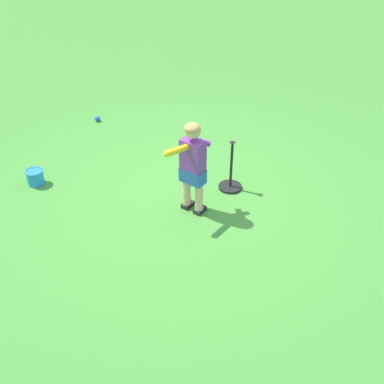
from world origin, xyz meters
name	(u,v)px	position (x,y,z in m)	size (l,w,h in m)	color
ground_plane	(182,192)	(0.00, 0.00, 0.00)	(40.00, 40.00, 0.00)	#479338
child_batter	(192,160)	(-0.13, 0.35, 0.65)	(0.47, 0.51, 1.08)	#232328
play_ball_behind_batter	(97,119)	(1.37, -1.87, 0.04)	(0.08, 0.08, 0.08)	blue
batting_tee	(230,181)	(-0.57, -0.11, 0.10)	(0.28, 0.28, 0.62)	black
toy_bucket	(35,177)	(1.78, -0.13, 0.10)	(0.22, 0.22, 0.19)	#2884DB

